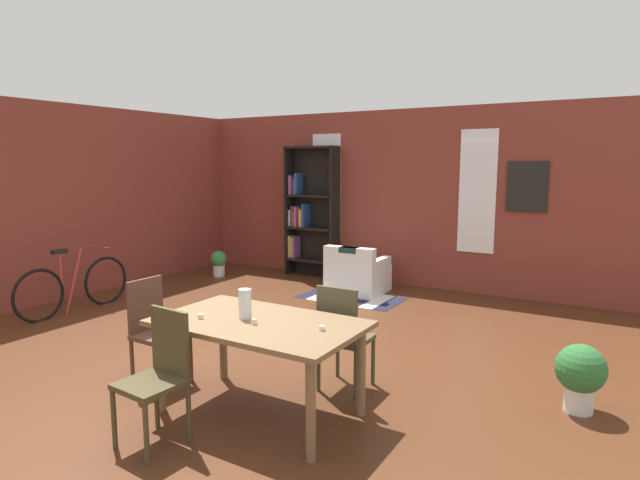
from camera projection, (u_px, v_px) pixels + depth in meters
ground_plane at (207, 376)px, 4.93m from camera, size 11.71×11.71×0.00m
back_wall_brick at (398, 198)px, 8.61m from camera, size 8.47×0.12×2.84m
window_pane_0 at (326, 188)px, 9.19m from camera, size 0.55×0.02×1.85m
window_pane_1 at (477, 192)px, 7.86m from camera, size 0.55×0.02×1.85m
dining_table at (259, 332)px, 4.11m from camera, size 1.62×0.95×0.76m
vase_on_table at (245, 304)px, 4.15m from camera, size 0.10×0.10×0.24m
tealight_candle_0 at (254, 322)px, 4.01m from camera, size 0.04×0.04×0.04m
tealight_candle_1 at (322, 328)px, 3.86m from camera, size 0.04×0.04×0.04m
tealight_candle_2 at (201, 316)px, 4.15m from camera, size 0.04×0.04×0.04m
dining_chair_far_right at (343, 334)px, 4.55m from camera, size 0.41×0.41×0.95m
dining_chair_head_left at (155, 327)px, 4.74m from camera, size 0.41×0.41×0.95m
dining_chair_near_left at (158, 372)px, 3.72m from camera, size 0.43×0.43×0.95m
bookshelf_tall at (309, 212)px, 9.23m from camera, size 0.97×0.31×2.27m
armchair_white at (357, 275)px, 8.08m from camera, size 0.83×0.83×0.75m
bicycle_second at (74, 286)px, 7.04m from camera, size 0.44×1.69×0.89m
potted_plant_by_shelf at (219, 262)px, 9.28m from camera, size 0.29×0.29×0.45m
potted_plant_corner at (581, 373)px, 4.19m from camera, size 0.39×0.39×0.55m
striped_rug at (351, 298)px, 7.81m from camera, size 1.50×0.85×0.01m
framed_picture at (527, 187)px, 7.49m from camera, size 0.56×0.03×0.72m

